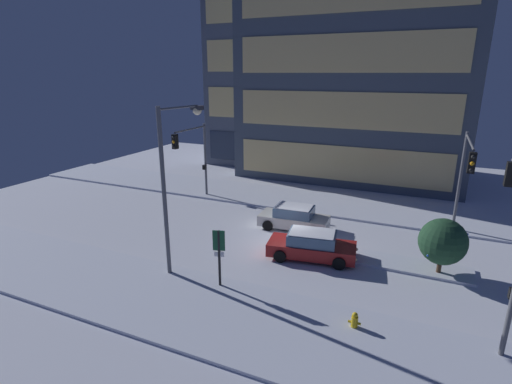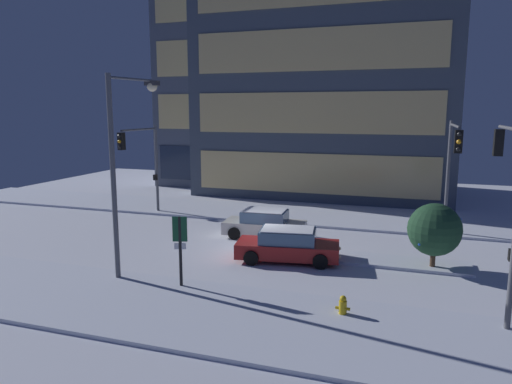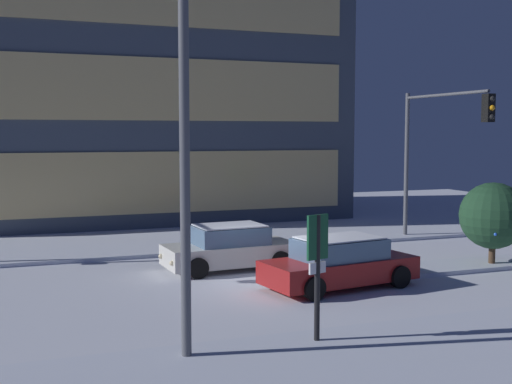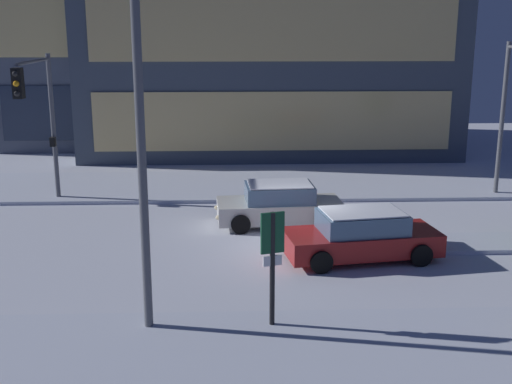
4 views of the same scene
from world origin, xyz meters
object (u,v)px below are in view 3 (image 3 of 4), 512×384
object	(u,v)px
car_near	(339,263)
street_lamp_arched	(180,97)
decorated_tree_median	(493,216)
parking_info_sign	(317,262)
car_far	(230,248)
traffic_light_corner_far_right	(438,136)

from	to	relation	value
car_near	street_lamp_arched	size ratio (longest dim) A/B	0.60
car_near	decorated_tree_median	world-z (taller)	decorated_tree_median
car_near	decorated_tree_median	bearing A→B (deg)	-1.30
parking_info_sign	decorated_tree_median	size ratio (longest dim) A/B	0.98
car_far	decorated_tree_median	xyz separation A→B (m)	(8.40, -2.76, 1.04)
car_far	traffic_light_corner_far_right	xyz separation A→B (m)	(9.19, 1.50, 3.68)
parking_info_sign	street_lamp_arched	bearing A→B (deg)	57.75
street_lamp_arched	parking_info_sign	xyz separation A→B (m)	(2.72, -0.76, -3.43)
traffic_light_corner_far_right	street_lamp_arched	bearing A→B (deg)	-54.79
car_far	decorated_tree_median	world-z (taller)	decorated_tree_median
street_lamp_arched	car_near	bearing A→B (deg)	-47.24
car_far	parking_info_sign	xyz separation A→B (m)	(-0.75, -8.20, 1.10)
decorated_tree_median	street_lamp_arched	bearing A→B (deg)	-158.50
car_far	parking_info_sign	world-z (taller)	parking_info_sign
car_far	decorated_tree_median	bearing A→B (deg)	158.38
car_far	street_lamp_arched	world-z (taller)	street_lamp_arched
car_far	street_lamp_arched	distance (m)	9.37
street_lamp_arched	decorated_tree_median	distance (m)	13.23
car_far	car_near	bearing A→B (deg)	118.42
traffic_light_corner_far_right	decorated_tree_median	world-z (taller)	traffic_light_corner_far_right
car_far	traffic_light_corner_far_right	bearing A→B (deg)	-174.15
traffic_light_corner_far_right	decorated_tree_median	xyz separation A→B (m)	(-0.79, -4.26, -2.64)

